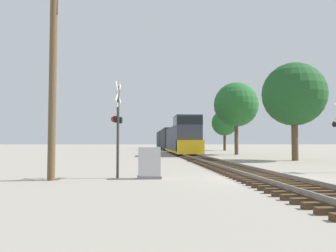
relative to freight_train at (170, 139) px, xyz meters
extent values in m
plane|color=gray|center=(0.00, -46.89, -2.09)|extent=(400.00, 400.00, 0.00)
cube|color=#42301E|center=(0.00, -51.99, -2.01)|extent=(2.60, 0.22, 0.16)
cube|color=#42301E|center=(0.00, -51.39, -2.01)|extent=(2.60, 0.22, 0.16)
cube|color=#42301E|center=(0.00, -50.79, -2.01)|extent=(2.60, 0.22, 0.16)
cube|color=#42301E|center=(0.00, -50.19, -2.01)|extent=(2.60, 0.22, 0.16)
cube|color=#42301E|center=(0.00, -49.59, -2.01)|extent=(2.60, 0.22, 0.16)
cube|color=#42301E|center=(0.00, -48.99, -2.01)|extent=(2.60, 0.22, 0.16)
cube|color=#42301E|center=(0.00, -48.39, -2.01)|extent=(2.60, 0.22, 0.16)
cube|color=#42301E|center=(0.00, -47.79, -2.01)|extent=(2.60, 0.22, 0.16)
cube|color=#42301E|center=(0.00, -47.19, -2.01)|extent=(2.60, 0.22, 0.16)
cube|color=#42301E|center=(0.00, -46.59, -2.01)|extent=(2.60, 0.22, 0.16)
cube|color=#42301E|center=(0.00, -45.99, -2.01)|extent=(2.60, 0.22, 0.16)
cube|color=#42301E|center=(0.00, -45.39, -2.01)|extent=(2.60, 0.22, 0.16)
cube|color=#42301E|center=(0.00, -44.79, -2.01)|extent=(2.60, 0.22, 0.16)
cube|color=#42301E|center=(0.00, -44.19, -2.01)|extent=(2.60, 0.22, 0.16)
cube|color=#42301E|center=(0.00, -43.59, -2.01)|extent=(2.60, 0.22, 0.16)
cube|color=#42301E|center=(0.00, -42.99, -2.01)|extent=(2.60, 0.22, 0.16)
cube|color=#42301E|center=(0.00, -42.39, -2.01)|extent=(2.60, 0.22, 0.16)
cube|color=#42301E|center=(0.00, -41.79, -2.01)|extent=(2.60, 0.22, 0.16)
cube|color=#42301E|center=(0.00, -41.19, -2.01)|extent=(2.60, 0.22, 0.16)
cube|color=#42301E|center=(0.00, -40.59, -2.01)|extent=(2.60, 0.22, 0.16)
cube|color=#42301E|center=(0.00, -39.99, -2.01)|extent=(2.60, 0.22, 0.16)
cube|color=#42301E|center=(0.00, -39.39, -2.01)|extent=(2.60, 0.22, 0.16)
cube|color=#42301E|center=(0.00, -38.79, -2.01)|extent=(2.60, 0.22, 0.16)
cube|color=#42301E|center=(0.00, -38.19, -2.01)|extent=(2.60, 0.22, 0.16)
cube|color=#42301E|center=(0.00, -37.59, -2.01)|extent=(2.60, 0.22, 0.16)
cube|color=#42301E|center=(0.00, -36.99, -2.01)|extent=(2.60, 0.22, 0.16)
cube|color=#42301E|center=(0.00, -36.39, -2.01)|extent=(2.60, 0.22, 0.16)
cube|color=#42301E|center=(0.00, -35.79, -2.01)|extent=(2.60, 0.22, 0.16)
cube|color=#42301E|center=(0.00, -35.19, -2.01)|extent=(2.60, 0.22, 0.16)
cube|color=#42301E|center=(0.00, -34.59, -2.01)|extent=(2.60, 0.22, 0.16)
cube|color=#42301E|center=(0.00, -33.99, -2.01)|extent=(2.60, 0.22, 0.16)
cube|color=#42301E|center=(0.00, -33.39, -2.01)|extent=(2.60, 0.22, 0.16)
cube|color=#42301E|center=(0.00, -32.79, -2.01)|extent=(2.60, 0.22, 0.16)
cube|color=#42301E|center=(0.00, -32.19, -2.01)|extent=(2.60, 0.22, 0.16)
cube|color=#42301E|center=(0.00, -31.59, -2.01)|extent=(2.60, 0.22, 0.16)
cube|color=#42301E|center=(0.00, -30.99, -2.01)|extent=(2.60, 0.22, 0.16)
cube|color=#42301E|center=(0.00, -30.39, -2.01)|extent=(2.60, 0.22, 0.16)
cube|color=#42301E|center=(0.00, -29.79, -2.01)|extent=(2.60, 0.22, 0.16)
cube|color=#42301E|center=(0.00, -29.19, -2.01)|extent=(2.60, 0.22, 0.16)
cube|color=#42301E|center=(0.00, -28.59, -2.01)|extent=(2.60, 0.22, 0.16)
cube|color=#42301E|center=(0.00, -27.99, -2.01)|extent=(2.60, 0.22, 0.16)
cube|color=#42301E|center=(0.00, -27.39, -2.01)|extent=(2.60, 0.22, 0.16)
cube|color=slate|center=(-0.72, -46.89, -1.86)|extent=(0.07, 160.00, 0.15)
cube|color=slate|center=(0.72, -46.89, -1.86)|extent=(0.07, 160.00, 0.15)
cube|color=#33384C|center=(0.00, -13.97, -0.11)|extent=(2.41, 13.69, 3.34)
cube|color=#33384C|center=(0.00, -23.56, 0.36)|extent=(2.84, 4.30, 4.28)
cube|color=black|center=(0.00, -23.56, 1.88)|extent=(2.86, 4.35, 0.94)
cube|color=gold|center=(0.00, -25.71, -1.03)|extent=(2.84, 1.96, 1.50)
cube|color=gold|center=(0.00, -16.91, -1.66)|extent=(2.89, 19.17, 0.24)
cube|color=black|center=(0.00, -23.26, -1.59)|extent=(1.58, 2.20, 1.00)
cube|color=black|center=(0.00, -10.55, -1.59)|extent=(1.58, 2.20, 1.00)
cube|color=#2D3338|center=(0.00, 2.38, 0.11)|extent=(2.69, 15.48, 3.78)
cube|color=black|center=(0.00, -2.65, -1.64)|extent=(1.58, 2.20, 0.90)
cube|color=black|center=(0.00, 7.41, -1.64)|extent=(1.58, 2.20, 0.90)
cube|color=#2D3338|center=(0.00, 19.62, 0.11)|extent=(2.69, 15.48, 3.78)
cube|color=black|center=(0.00, 14.59, -1.64)|extent=(1.58, 2.20, 0.90)
cube|color=black|center=(0.00, 24.65, -1.64)|extent=(1.58, 2.20, 0.90)
cylinder|color=#333333|center=(-6.22, -46.09, -0.03)|extent=(0.12, 0.12, 4.12)
cube|color=white|center=(-6.22, -46.09, 1.72)|extent=(0.19, 0.92, 0.93)
cube|color=white|center=(-6.22, -46.09, 1.72)|extent=(0.19, 0.92, 0.93)
cube|color=black|center=(-6.22, -46.09, 0.51)|extent=(0.20, 0.86, 0.06)
cylinder|color=black|center=(-6.16, -45.74, 0.51)|extent=(0.23, 0.33, 0.30)
sphere|color=red|center=(-6.26, -45.72, 0.51)|extent=(0.26, 0.26, 0.26)
cylinder|color=black|center=(-6.28, -46.43, 0.51)|extent=(0.23, 0.33, 0.30)
sphere|color=red|center=(-6.38, -46.41, 0.51)|extent=(0.26, 0.26, 0.26)
cube|color=white|center=(-6.22, -46.09, 1.17)|extent=(0.08, 0.32, 0.20)
cylinder|color=black|center=(5.23, -44.00, 0.46)|extent=(0.22, 0.32, 0.30)
cube|color=slate|center=(-4.82, -46.40, -2.03)|extent=(1.06, 0.61, 0.12)
cube|color=#BCBCBF|center=(-4.82, -46.40, -1.34)|extent=(0.96, 0.56, 1.26)
cylinder|color=brown|center=(-8.94, -46.70, 2.14)|extent=(0.31, 0.31, 8.46)
cylinder|color=brown|center=(7.98, -33.54, -0.04)|extent=(0.55, 0.55, 4.11)
sphere|color=#1E5123|center=(7.98, -33.54, 3.66)|extent=(5.47, 5.47, 5.47)
cylinder|color=brown|center=(6.69, -20.34, 0.23)|extent=(0.48, 0.48, 4.65)
sphere|color=#236028|center=(6.69, -20.34, 4.24)|extent=(5.61, 5.61, 5.61)
cylinder|color=#473521|center=(10.15, -0.85, -0.22)|extent=(0.48, 0.48, 3.75)
sphere|color=#236028|center=(10.15, -0.85, 3.09)|extent=(4.79, 4.79, 4.79)
camera|label=1|loc=(-5.12, -60.81, -0.49)|focal=35.00mm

